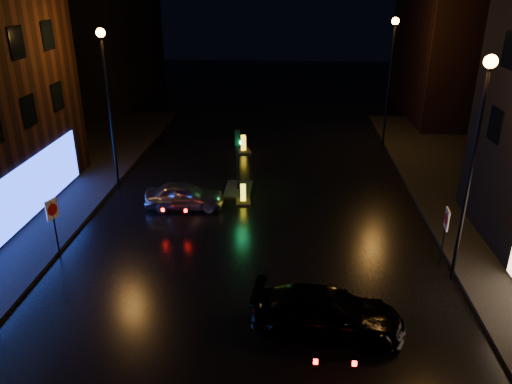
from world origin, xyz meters
The scene contains 12 objects.
building_far_left centered at (-16.00, 35.00, 7.00)m, with size 8.00×16.00×14.00m, color black.
building_far_right centered at (15.00, 32.00, 6.00)m, with size 8.00×14.00×12.00m, color black.
street_lamp_lfar centered at (-7.80, 14.00, 5.56)m, with size 0.44×0.44×8.37m.
street_lamp_rnear centered at (7.80, 6.00, 5.56)m, with size 0.44×0.44×8.37m.
street_lamp_rfar centered at (7.80, 22.00, 5.56)m, with size 0.44×0.44×8.37m.
traffic_signal centered at (-1.20, 14.00, 0.50)m, with size 1.40×2.40×3.45m.
silver_hatchback centered at (-3.64, 11.68, 0.66)m, with size 1.55×3.86×1.31m, color #9D9FA5.
dark_sedan centered at (2.85, 2.61, 0.71)m, with size 1.99×4.89×1.42m, color black.
bollard_near centered at (-0.80, 12.53, 0.21)m, with size 0.87×1.19×0.97m.
bollard_far centered at (-1.51, 20.58, 0.24)m, with size 1.17×1.46×1.12m.
road_sign_left centered at (-7.90, 6.66, 1.91)m, with size 0.25×0.60×2.54m.
road_sign_right centered at (7.59, 6.93, 1.86)m, with size 0.12×0.60×2.49m.
Camera 1 is at (1.41, -10.69, 10.61)m, focal length 35.00 mm.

